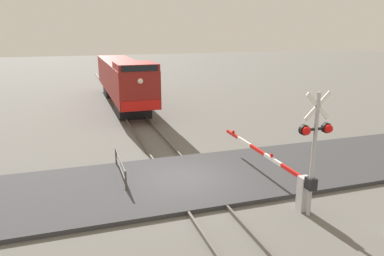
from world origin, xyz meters
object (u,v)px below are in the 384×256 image
Objects in this scene: crossing_gate at (287,176)px; guard_railing at (120,166)px; crossing_signal at (315,140)px; locomotive at (123,79)px.

crossing_gate is 6.79m from guard_railing.
crossing_signal reaches higher than guard_railing.
crossing_gate is at bearing -80.90° from locomotive.
crossing_gate is at bearing 89.41° from crossing_signal.
crossing_signal reaches higher than locomotive.
crossing_signal is at bearing -90.59° from crossing_gate.
crossing_gate is at bearing -33.05° from guard_railing.
guard_railing is (-2.49, -16.29, -1.51)m from locomotive.
locomotive is at bearing 98.46° from crossing_signal.
locomotive is 16.55m from guard_railing.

